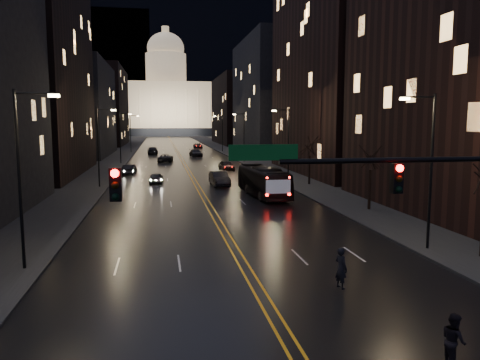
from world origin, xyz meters
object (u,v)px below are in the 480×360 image
oncoming_car_a (156,178)px  bus (263,181)px  traffic_signal (462,191)px  oncoming_car_b (129,169)px  pedestrian_a (341,268)px  pedestrian_b (454,340)px  receding_car_a (219,179)px

oncoming_car_a → bus: bearing=135.8°
traffic_signal → oncoming_car_a: 44.21m
oncoming_car_b → bus: bearing=128.5°
traffic_signal → bus: bearing=90.0°
oncoming_car_a → oncoming_car_b: 11.08m
pedestrian_a → pedestrian_b: size_ratio=1.10×
bus → traffic_signal: bearing=-94.6°
oncoming_car_a → pedestrian_a: pedestrian_a is taller
traffic_signal → oncoming_car_b: bearing=105.2°
bus → pedestrian_a: size_ratio=5.70×
oncoming_car_b → pedestrian_a: (12.20, -48.10, 0.22)m
receding_car_a → pedestrian_b: bearing=-90.5°
bus → receding_car_a: bus is taller
bus → pedestrian_b: 33.07m
receding_car_a → pedestrian_a: (1.14, -34.29, 0.10)m
bus → receding_car_a: 8.94m
oncoming_car_a → pedestrian_b: 45.62m
pedestrian_a → pedestrian_b: bearing=167.0°
oncoming_car_b → pedestrian_b: 56.61m
traffic_signal → pedestrian_b: size_ratio=10.13×
receding_car_a → pedestrian_b: 41.33m
pedestrian_a → bus: bearing=-24.5°
traffic_signal → pedestrian_a: size_ratio=9.19×
traffic_signal → bus: traffic_signal is taller
receding_car_a → pedestrian_b: (1.95, -41.29, 0.01)m
traffic_signal → bus: size_ratio=1.61×
bus → pedestrian_b: bus is taller
oncoming_car_a → receding_car_a: (7.27, -3.39, 0.18)m
oncoming_car_a → pedestrian_b: pedestrian_b is taller
oncoming_car_b → pedestrian_a: size_ratio=2.31×
receding_car_a → pedestrian_b: pedestrian_b is taller
oncoming_car_b → pedestrian_b: pedestrian_b is taller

